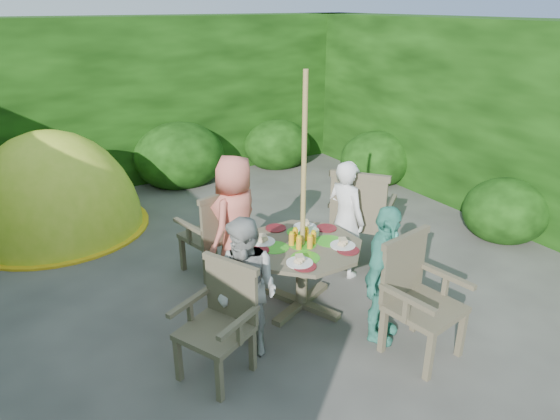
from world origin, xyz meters
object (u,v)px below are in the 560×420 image
parasol_pole (303,199)px  garden_chair_back (213,231)px  child_back (236,221)px  child_front (383,275)px  child_right (346,219)px  dome_tent (60,229)px  garden_chair_front (417,296)px  garden_chair_left (221,319)px  child_left (246,288)px  patio_table (302,254)px  garden_chair_right (360,216)px

parasol_pole → garden_chair_back: 1.26m
child_back → child_front: size_ratio=1.11×
garden_chair_back → child_right: (1.18, -0.69, 0.14)m
child_back → dome_tent: size_ratio=0.53×
garden_chair_back → garden_chair_front: (0.90, -2.01, 0.03)m
garden_chair_left → child_left: 0.33m
patio_table → dome_tent: (-1.72, 3.04, -0.55)m
garden_chair_front → child_right: (0.28, 1.32, 0.11)m
garden_chair_right → child_back: bearing=37.9°
garden_chair_back → dome_tent: dome_tent is taller
garden_chair_right → garden_chair_left: garden_chair_right is taller
patio_table → child_front: size_ratio=1.22×
garden_chair_back → child_left: bearing=63.8°
patio_table → dome_tent: bearing=119.4°
parasol_pole → garden_chair_front: (0.45, -1.00, -0.59)m
garden_chair_back → child_front: (0.76, -1.74, 0.12)m
child_right → child_back: (-1.05, 0.42, 0.05)m
parasol_pole → dome_tent: size_ratio=0.86×
dome_tent → garden_chair_front: bearing=-67.6°
garden_chair_back → patio_table: bearing=100.3°
child_left → child_back: bearing=131.4°
garden_chair_right → dome_tent: size_ratio=0.42×
dome_tent → child_back: bearing=-64.6°
parasol_pole → garden_chair_front: size_ratio=2.30×
patio_table → garden_chair_left: (-1.02, -0.43, -0.09)m
dome_tent → garden_chair_right: bearing=-49.9°
garden_chair_back → child_left: child_left is taller
garden_chair_left → dome_tent: size_ratio=0.34×
garden_chair_left → child_right: size_ratio=0.70×
child_right → garden_chair_left: bearing=102.7°
garden_chair_front → child_left: (-1.19, 0.69, 0.08)m
patio_table → child_back: child_back is taller
child_right → child_front: 1.13m
garden_chair_left → child_back: size_ratio=0.64×
garden_chair_back → child_back: bearing=101.9°
dome_tent → child_left: bearing=-79.6°
garden_chair_front → dome_tent: dome_tent is taller
parasol_pole → garden_chair_right: parasol_pole is taller
parasol_pole → garden_chair_right: 1.21m
garden_chair_right → child_left: 1.89m
garden_chair_left → garden_chair_front: (1.47, -0.57, 0.05)m
patio_table → garden_chair_left: bearing=-157.0°
child_left → dome_tent: size_ratio=0.46×
garden_chair_back → child_front: size_ratio=0.75×
garden_chair_right → child_back: child_back is taller
patio_table → child_left: bearing=-156.8°
child_left → garden_chair_back: bearing=140.8°
child_back → dome_tent: bearing=-91.6°
garden_chair_back → garden_chair_front: bearing=100.2°
garden_chair_back → dome_tent: (-1.27, 2.04, -0.48)m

